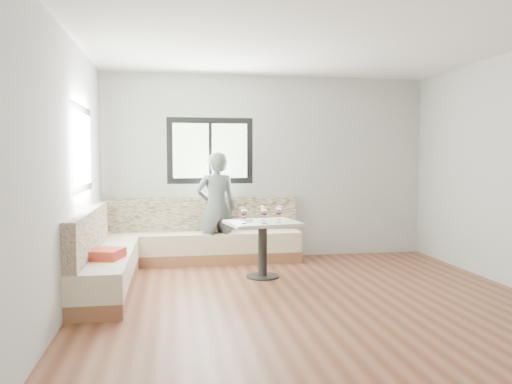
% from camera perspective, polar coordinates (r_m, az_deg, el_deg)
% --- Properties ---
extents(room, '(5.01, 5.01, 2.81)m').
position_cam_1_polar(room, '(5.35, 5.57, 2.46)').
color(room, brown).
rests_on(room, ground).
extents(banquette, '(2.90, 2.80, 0.95)m').
position_cam_1_polar(banquette, '(6.82, -10.43, -6.39)').
color(banquette, brown).
rests_on(banquette, ground).
extents(table, '(0.99, 0.83, 0.73)m').
position_cam_1_polar(table, '(6.46, 0.76, -4.99)').
color(table, black).
rests_on(table, ground).
extents(person, '(0.64, 0.47, 1.63)m').
position_cam_1_polar(person, '(7.29, -4.57, -1.82)').
color(person, '#505957').
rests_on(person, ground).
extents(olive_ramekin, '(0.10, 0.10, 0.04)m').
position_cam_1_polar(olive_ramekin, '(6.40, -0.82, -3.26)').
color(olive_ramekin, white).
rests_on(olive_ramekin, table).
extents(wine_glass_a, '(0.09, 0.09, 0.20)m').
position_cam_1_polar(wine_glass_a, '(6.20, -1.37, -2.38)').
color(wine_glass_a, white).
rests_on(wine_glass_a, table).
extents(wine_glass_b, '(0.09, 0.09, 0.20)m').
position_cam_1_polar(wine_glass_b, '(6.23, 0.93, -2.35)').
color(wine_glass_b, white).
rests_on(wine_glass_b, table).
extents(wine_glass_c, '(0.09, 0.09, 0.20)m').
position_cam_1_polar(wine_glass_c, '(6.35, 2.62, -2.23)').
color(wine_glass_c, white).
rests_on(wine_glass_c, table).
extents(wine_glass_d, '(0.09, 0.09, 0.20)m').
position_cam_1_polar(wine_glass_d, '(6.52, 0.81, -2.06)').
color(wine_glass_d, white).
rests_on(wine_glass_d, table).
extents(wine_glass_e, '(0.09, 0.09, 0.20)m').
position_cam_1_polar(wine_glass_e, '(6.62, 2.67, -1.98)').
color(wine_glass_e, white).
rests_on(wine_glass_e, table).
extents(wine_glass_f, '(0.09, 0.09, 0.20)m').
position_cam_1_polar(wine_glass_f, '(6.54, -1.55, -2.04)').
color(wine_glass_f, white).
rests_on(wine_glass_f, table).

